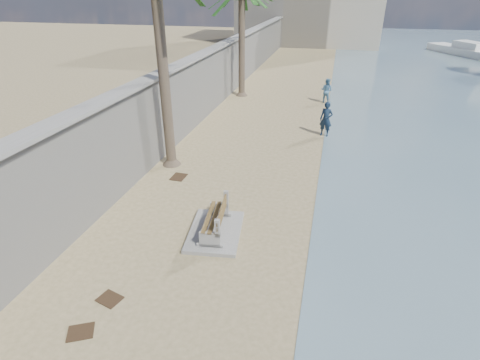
{
  "coord_description": "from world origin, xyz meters",
  "views": [
    {
      "loc": [
        2.16,
        -3.7,
        6.92
      ],
      "look_at": [
        -0.5,
        7.0,
        1.2
      ],
      "focal_mm": 28.0,
      "sensor_mm": 36.0,
      "label": 1
    }
  ],
  "objects_px": {
    "person_a": "(326,117)",
    "person_b": "(327,89)",
    "yacht_far": "(461,51)",
    "bench_far": "(215,222)"
  },
  "relations": [
    {
      "from": "person_a",
      "to": "person_b",
      "type": "relative_size",
      "value": 1.15
    },
    {
      "from": "person_a",
      "to": "yacht_far",
      "type": "distance_m",
      "value": 33.42
    },
    {
      "from": "bench_far",
      "to": "person_a",
      "type": "relative_size",
      "value": 1.23
    },
    {
      "from": "bench_far",
      "to": "person_b",
      "type": "distance_m",
      "value": 16.34
    },
    {
      "from": "person_a",
      "to": "yacht_far",
      "type": "relative_size",
      "value": 0.24
    },
    {
      "from": "person_a",
      "to": "person_b",
      "type": "distance_m",
      "value": 6.43
    },
    {
      "from": "person_a",
      "to": "bench_far",
      "type": "bearing_deg",
      "value": -92.39
    },
    {
      "from": "bench_far",
      "to": "person_b",
      "type": "height_order",
      "value": "person_b"
    },
    {
      "from": "person_b",
      "to": "yacht_far",
      "type": "xyz_separation_m",
      "value": [
        14.13,
        23.96,
        -0.53
      ]
    },
    {
      "from": "bench_far",
      "to": "person_a",
      "type": "height_order",
      "value": "person_a"
    }
  ]
}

